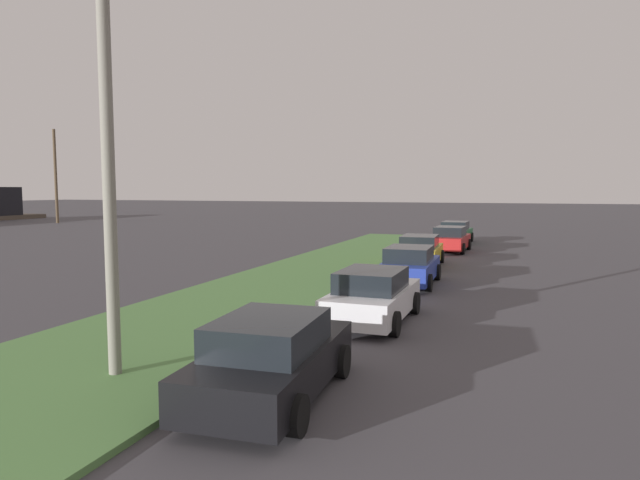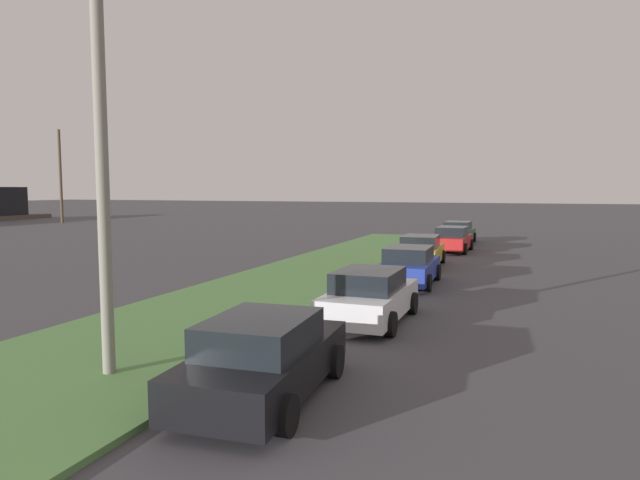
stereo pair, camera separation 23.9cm
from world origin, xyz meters
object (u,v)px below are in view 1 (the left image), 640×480
(parked_car_black, at_px, (272,358))
(distant_utility_pole, at_px, (56,176))
(parked_car_yellow, at_px, (420,251))
(streetlight, at_px, (125,148))
(parked_car_red, at_px, (450,239))
(parked_car_green, at_px, (455,232))
(parked_car_white, at_px, (373,296))
(parked_car_blue, at_px, (410,266))

(parked_car_black, bearing_deg, distant_utility_pole, 45.19)
(parked_car_yellow, xyz_separation_m, streetlight, (-17.75, 2.45, 3.67))
(parked_car_black, bearing_deg, parked_car_red, -3.81)
(parked_car_yellow, distance_m, parked_car_green, 12.17)
(parked_car_white, bearing_deg, parked_car_black, 177.97)
(parked_car_white, xyz_separation_m, parked_car_blue, (6.31, 0.18, 0.00))
(parked_car_blue, bearing_deg, parked_car_red, -1.99)
(parked_car_red, distance_m, streetlight, 24.99)
(parked_car_blue, bearing_deg, parked_car_white, -179.78)
(parked_car_blue, bearing_deg, parked_car_yellow, 4.08)
(parked_car_yellow, bearing_deg, distant_utility_pole, 62.00)
(parked_car_blue, relative_size, parked_car_green, 1.00)
(streetlight, relative_size, distant_utility_pole, 0.75)
(parked_car_white, height_order, parked_car_blue, same)
(parked_car_black, relative_size, distant_utility_pole, 0.44)
(parked_car_white, relative_size, parked_car_blue, 0.99)
(parked_car_yellow, relative_size, parked_car_green, 1.00)
(parked_car_white, distance_m, distant_utility_pole, 53.78)
(parked_car_green, bearing_deg, parked_car_blue, -177.57)
(parked_car_black, xyz_separation_m, parked_car_yellow, (17.64, 0.43, 0.00))
(parked_car_green, relative_size, streetlight, 0.58)
(parked_car_blue, height_order, distant_utility_pole, distant_utility_pole)
(parked_car_blue, distance_m, streetlight, 13.32)
(parked_car_black, relative_size, parked_car_yellow, 1.01)
(parked_car_red, relative_size, distant_utility_pole, 0.44)
(parked_car_white, relative_size, streetlight, 0.57)
(parked_car_red, relative_size, parked_car_green, 1.00)
(parked_car_blue, distance_m, parked_car_red, 12.08)
(parked_car_blue, distance_m, parked_car_green, 17.47)
(parked_car_black, xyz_separation_m, parked_car_green, (29.81, 0.08, 0.00))
(parked_car_red, height_order, distant_utility_pole, distant_utility_pole)
(parked_car_yellow, bearing_deg, parked_car_blue, -177.01)
(parked_car_black, bearing_deg, parked_car_yellow, -1.94)
(parked_car_white, relative_size, parked_car_red, 0.99)
(parked_car_black, height_order, parked_car_white, same)
(parked_car_white, distance_m, parked_car_red, 18.39)
(parked_car_blue, xyz_separation_m, parked_car_yellow, (5.30, 0.51, 0.00))
(parked_car_red, distance_m, distant_utility_pole, 45.32)
(parked_car_black, xyz_separation_m, parked_car_blue, (12.34, -0.08, 0.00))
(streetlight, bearing_deg, parked_car_yellow, -7.87)
(parked_car_black, relative_size, parked_car_red, 1.01)
(parked_car_black, height_order, parked_car_red, same)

